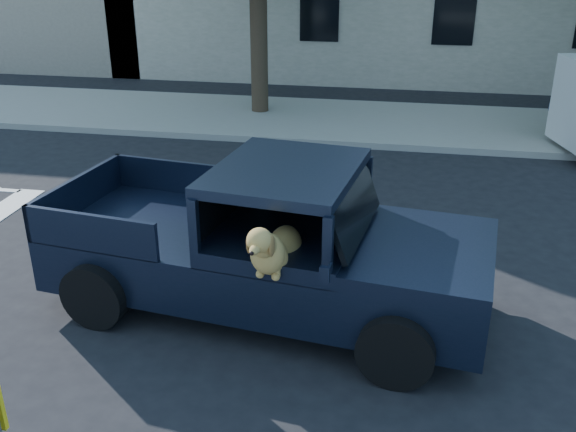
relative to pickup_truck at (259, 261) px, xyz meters
The scene contains 4 objects.
ground 2.01m from the pickup_truck, ahead, with size 120.00×120.00×0.00m, color black.
far_sidewalk 9.12m from the pickup_truck, 78.12° to the left, with size 60.00×4.00×0.15m, color gray.
lane_stripes 5.01m from the pickup_truck, 38.75° to the left, with size 21.60×0.14×0.01m, color silver, non-canonical shape.
pickup_truck is the anchor object (origin of this frame).
Camera 1 is at (-0.21, -6.67, 4.40)m, focal length 40.00 mm.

